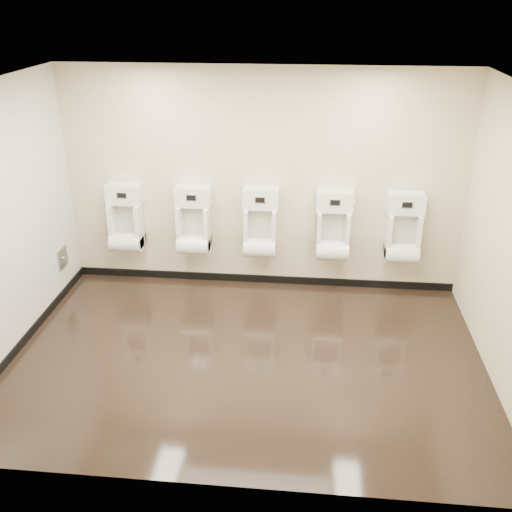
{
  "coord_description": "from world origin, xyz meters",
  "views": [
    {
      "loc": [
        0.6,
        -5.02,
        3.58
      ],
      "look_at": [
        0.04,
        0.55,
        0.95
      ],
      "focal_mm": 40.0,
      "sensor_mm": 36.0,
      "label": 1
    }
  ],
  "objects_px": {
    "urinal_1": "(194,225)",
    "urinal_3": "(333,230)",
    "access_panel": "(62,258)",
    "urinal_2": "(260,228)",
    "urinal_0": "(126,222)",
    "urinal_4": "(403,233)"
  },
  "relations": [
    {
      "from": "urinal_0",
      "to": "urinal_4",
      "type": "distance_m",
      "value": 3.51
    },
    {
      "from": "urinal_0",
      "to": "urinal_1",
      "type": "relative_size",
      "value": 1.0
    },
    {
      "from": "access_panel",
      "to": "urinal_3",
      "type": "xyz_separation_m",
      "value": [
        3.39,
        0.4,
        0.35
      ]
    },
    {
      "from": "urinal_0",
      "to": "urinal_4",
      "type": "bearing_deg",
      "value": 0.0
    },
    {
      "from": "urinal_3",
      "to": "urinal_1",
      "type": "bearing_deg",
      "value": 180.0
    },
    {
      "from": "access_panel",
      "to": "urinal_2",
      "type": "height_order",
      "value": "urinal_2"
    },
    {
      "from": "urinal_1",
      "to": "urinal_0",
      "type": "bearing_deg",
      "value": 180.0
    },
    {
      "from": "urinal_0",
      "to": "urinal_1",
      "type": "bearing_deg",
      "value": 0.0
    },
    {
      "from": "urinal_1",
      "to": "urinal_4",
      "type": "relative_size",
      "value": 1.0
    },
    {
      "from": "access_panel",
      "to": "urinal_4",
      "type": "xyz_separation_m",
      "value": [
        4.25,
        0.4,
        0.35
      ]
    },
    {
      "from": "urinal_1",
      "to": "urinal_3",
      "type": "distance_m",
      "value": 1.77
    },
    {
      "from": "access_panel",
      "to": "urinal_2",
      "type": "relative_size",
      "value": 0.29
    },
    {
      "from": "urinal_2",
      "to": "access_panel",
      "type": "bearing_deg",
      "value": -170.89
    },
    {
      "from": "urinal_3",
      "to": "urinal_4",
      "type": "relative_size",
      "value": 1.0
    },
    {
      "from": "urinal_0",
      "to": "access_panel",
      "type": "bearing_deg",
      "value": -151.72
    },
    {
      "from": "urinal_1",
      "to": "urinal_3",
      "type": "xyz_separation_m",
      "value": [
        1.77,
        0.0,
        0.0
      ]
    },
    {
      "from": "urinal_2",
      "to": "urinal_3",
      "type": "relative_size",
      "value": 1.0
    },
    {
      "from": "access_panel",
      "to": "urinal_2",
      "type": "distance_m",
      "value": 2.53
    },
    {
      "from": "urinal_1",
      "to": "urinal_3",
      "type": "bearing_deg",
      "value": 0.0
    },
    {
      "from": "urinal_0",
      "to": "urinal_3",
      "type": "distance_m",
      "value": 2.65
    },
    {
      "from": "access_panel",
      "to": "urinal_0",
      "type": "relative_size",
      "value": 0.29
    },
    {
      "from": "urinal_0",
      "to": "urinal_3",
      "type": "height_order",
      "value": "same"
    }
  ]
}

